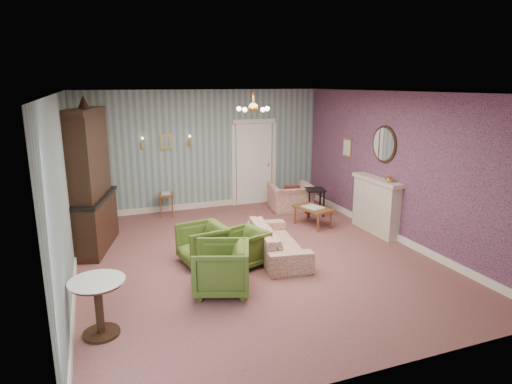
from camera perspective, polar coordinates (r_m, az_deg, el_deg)
name	(u,v)px	position (r m, az deg, el deg)	size (l,w,h in m)	color
floor	(253,257)	(8.01, -0.33, -8.44)	(7.00, 7.00, 0.00)	#85514D
ceiling	(253,92)	(7.40, -0.36, 12.79)	(7.00, 7.00, 0.00)	white
wall_back	(203,150)	(10.87, -6.82, 5.39)	(6.00, 6.00, 0.00)	slate
wall_front	(375,248)	(4.59, 15.22, -6.97)	(6.00, 6.00, 0.00)	slate
wall_left	(65,194)	(7.13, -23.55, -0.19)	(7.00, 7.00, 0.00)	slate
wall_right	(397,167)	(9.05, 17.79, 3.10)	(7.00, 7.00, 0.00)	slate
wall_right_floral	(396,167)	(9.04, 17.71, 3.09)	(7.00, 7.00, 0.00)	#A95467
door	(254,162)	(11.27, -0.29, 3.89)	(1.12, 0.12, 2.16)	white
olive_chair_a	(221,266)	(6.63, -4.55, -9.54)	(0.80, 0.75, 0.83)	#486021
olive_chair_b	(245,246)	(7.58, -1.50, -6.97)	(0.67, 0.63, 0.69)	#486021
olive_chair_c	(202,242)	(7.69, -6.97, -6.47)	(0.74, 0.69, 0.76)	#486021
sofa_chintz	(278,236)	(7.95, 2.82, -5.75)	(1.91, 0.56, 0.75)	#963E3C
wingback_chair	(291,193)	(10.74, 4.58, -0.17)	(1.01, 0.65, 0.88)	#963E3C
dresser	(89,176)	(8.60, -20.82, 1.91)	(0.58, 1.67, 2.78)	black
fireplace	(376,205)	(9.46, 15.24, -1.68)	(0.30, 1.40, 1.16)	beige
mantel_vase	(389,178)	(8.99, 16.89, 1.69)	(0.15, 0.15, 0.15)	gold
oval_mirror	(384,144)	(9.27, 16.25, 5.96)	(0.04, 0.76, 0.84)	white
framed_print	(347,148)	(10.41, 11.76, 5.66)	(0.04, 0.34, 0.42)	gold
coffee_table	(313,217)	(9.68, 7.35, -3.18)	(0.47, 0.85, 0.44)	brown
side_table_black	(315,202)	(10.44, 7.62, -1.31)	(0.43, 0.43, 0.65)	black
pedestal_table	(99,308)	(5.90, -19.66, -13.92)	(0.68, 0.68, 0.74)	black
nesting_table	(166,204)	(10.56, -11.53, -1.51)	(0.34, 0.44, 0.57)	brown
gilt_mirror_back	(166,142)	(10.62, -11.55, 6.37)	(0.28, 0.06, 0.36)	gold
sconce_left	(142,143)	(10.53, -14.50, 6.14)	(0.16, 0.12, 0.30)	gold
sconce_right	(190,141)	(10.70, -8.61, 6.55)	(0.16, 0.12, 0.30)	gold
chandelier	(253,109)	(7.42, -0.36, 10.71)	(0.56, 0.56, 0.36)	gold
burgundy_cushion	(292,193)	(10.57, 4.69, -0.16)	(0.38, 0.10, 0.38)	maroon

